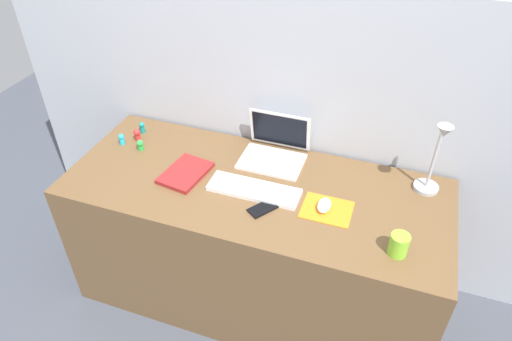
{
  "coord_description": "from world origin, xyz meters",
  "views": [
    {
      "loc": [
        0.53,
        -1.5,
        2.06
      ],
      "look_at": [
        0.01,
        0.0,
        0.83
      ],
      "focal_mm": 32.26,
      "sensor_mm": 36.0,
      "label": 1
    }
  ],
  "objects_px": {
    "toy_figurine_green": "(140,145)",
    "toy_figurine_cyan": "(122,139)",
    "laptop": "(275,147)",
    "toy_figurine_teal": "(142,127)",
    "desk_lamp": "(435,161)",
    "toy_figurine_red": "(137,134)",
    "cell_phone": "(263,208)",
    "mouse": "(324,205)",
    "coffee_mug": "(399,245)",
    "notebook_pad": "(185,173)",
    "keyboard": "(254,190)"
  },
  "relations": [
    {
      "from": "mouse",
      "to": "cell_phone",
      "type": "xyz_separation_m",
      "value": [
        -0.24,
        -0.09,
        -0.02
      ]
    },
    {
      "from": "cell_phone",
      "to": "notebook_pad",
      "type": "relative_size",
      "value": 0.53
    },
    {
      "from": "cell_phone",
      "to": "keyboard",
      "type": "bearing_deg",
      "value": 162.93
    },
    {
      "from": "desk_lamp",
      "to": "toy_figurine_red",
      "type": "relative_size",
      "value": 5.86
    },
    {
      "from": "desk_lamp",
      "to": "notebook_pad",
      "type": "height_order",
      "value": "desk_lamp"
    },
    {
      "from": "toy_figurine_green",
      "to": "mouse",
      "type": "bearing_deg",
      "value": -7.48
    },
    {
      "from": "keyboard",
      "to": "notebook_pad",
      "type": "height_order",
      "value": "same"
    },
    {
      "from": "notebook_pad",
      "to": "mouse",
      "type": "bearing_deg",
      "value": 6.82
    },
    {
      "from": "laptop",
      "to": "toy_figurine_teal",
      "type": "bearing_deg",
      "value": -177.99
    },
    {
      "from": "desk_lamp",
      "to": "toy_figurine_green",
      "type": "relative_size",
      "value": 6.87
    },
    {
      "from": "mouse",
      "to": "coffee_mug",
      "type": "bearing_deg",
      "value": -25.42
    },
    {
      "from": "coffee_mug",
      "to": "toy_figurine_green",
      "type": "xyz_separation_m",
      "value": [
        -1.27,
        0.28,
        -0.02
      ]
    },
    {
      "from": "toy_figurine_green",
      "to": "toy_figurine_teal",
      "type": "relative_size",
      "value": 0.94
    },
    {
      "from": "laptop",
      "to": "toy_figurine_teal",
      "type": "relative_size",
      "value": 5.07
    },
    {
      "from": "mouse",
      "to": "coffee_mug",
      "type": "distance_m",
      "value": 0.35
    },
    {
      "from": "mouse",
      "to": "notebook_pad",
      "type": "relative_size",
      "value": 0.4
    },
    {
      "from": "toy_figurine_green",
      "to": "toy_figurine_cyan",
      "type": "relative_size",
      "value": 0.96
    },
    {
      "from": "desk_lamp",
      "to": "laptop",
      "type": "bearing_deg",
      "value": 176.52
    },
    {
      "from": "toy_figurine_red",
      "to": "toy_figurine_teal",
      "type": "height_order",
      "value": "toy_figurine_red"
    },
    {
      "from": "toy_figurine_cyan",
      "to": "mouse",
      "type": "bearing_deg",
      "value": -7.4
    },
    {
      "from": "desk_lamp",
      "to": "toy_figurine_cyan",
      "type": "distance_m",
      "value": 1.48
    },
    {
      "from": "notebook_pad",
      "to": "toy_figurine_cyan",
      "type": "height_order",
      "value": "toy_figurine_cyan"
    },
    {
      "from": "laptop",
      "to": "toy_figurine_teal",
      "type": "height_order",
      "value": "laptop"
    },
    {
      "from": "cell_phone",
      "to": "toy_figurine_red",
      "type": "bearing_deg",
      "value": -165.3
    },
    {
      "from": "desk_lamp",
      "to": "toy_figurine_cyan",
      "type": "bearing_deg",
      "value": -175.68
    },
    {
      "from": "toy_figurine_green",
      "to": "toy_figurine_red",
      "type": "xyz_separation_m",
      "value": [
        -0.06,
        0.07,
        0.01
      ]
    },
    {
      "from": "cell_phone",
      "to": "toy_figurine_cyan",
      "type": "xyz_separation_m",
      "value": [
        -0.83,
        0.23,
        0.02
      ]
    },
    {
      "from": "keyboard",
      "to": "toy_figurine_green",
      "type": "xyz_separation_m",
      "value": [
        -0.64,
        0.12,
        0.02
      ]
    },
    {
      "from": "desk_lamp",
      "to": "toy_figurine_red",
      "type": "distance_m",
      "value": 1.42
    },
    {
      "from": "toy_figurine_cyan",
      "to": "keyboard",
      "type": "bearing_deg",
      "value": -9.8
    },
    {
      "from": "desk_lamp",
      "to": "coffee_mug",
      "type": "bearing_deg",
      "value": -101.52
    },
    {
      "from": "mouse",
      "to": "desk_lamp",
      "type": "xyz_separation_m",
      "value": [
        0.4,
        0.25,
        0.16
      ]
    },
    {
      "from": "toy_figurine_green",
      "to": "toy_figurine_cyan",
      "type": "bearing_deg",
      "value": 173.33
    },
    {
      "from": "desk_lamp",
      "to": "mouse",
      "type": "bearing_deg",
      "value": -147.86
    },
    {
      "from": "toy_figurine_cyan",
      "to": "toy_figurine_teal",
      "type": "relative_size",
      "value": 0.98
    },
    {
      "from": "notebook_pad",
      "to": "toy_figurine_teal",
      "type": "distance_m",
      "value": 0.45
    },
    {
      "from": "desk_lamp",
      "to": "toy_figurine_green",
      "type": "xyz_separation_m",
      "value": [
        -1.35,
        -0.12,
        -0.15
      ]
    },
    {
      "from": "laptop",
      "to": "notebook_pad",
      "type": "height_order",
      "value": "laptop"
    },
    {
      "from": "cell_phone",
      "to": "notebook_pad",
      "type": "height_order",
      "value": "notebook_pad"
    },
    {
      "from": "coffee_mug",
      "to": "toy_figurine_teal",
      "type": "height_order",
      "value": "coffee_mug"
    },
    {
      "from": "coffee_mug",
      "to": "toy_figurine_cyan",
      "type": "bearing_deg",
      "value": 168.22
    },
    {
      "from": "laptop",
      "to": "mouse",
      "type": "bearing_deg",
      "value": -43.47
    },
    {
      "from": "desk_lamp",
      "to": "coffee_mug",
      "type": "xyz_separation_m",
      "value": [
        -0.08,
        -0.4,
        -0.13
      ]
    },
    {
      "from": "keyboard",
      "to": "toy_figurine_teal",
      "type": "bearing_deg",
      "value": 160.01
    },
    {
      "from": "laptop",
      "to": "desk_lamp",
      "type": "xyz_separation_m",
      "value": [
        0.71,
        -0.04,
        0.12
      ]
    },
    {
      "from": "toy_figurine_green",
      "to": "toy_figurine_cyan",
      "type": "distance_m",
      "value": 0.12
    },
    {
      "from": "mouse",
      "to": "toy_figurine_green",
      "type": "relative_size",
      "value": 1.73
    },
    {
      "from": "keyboard",
      "to": "toy_figurine_cyan",
      "type": "distance_m",
      "value": 0.77
    },
    {
      "from": "desk_lamp",
      "to": "toy_figurine_green",
      "type": "height_order",
      "value": "desk_lamp"
    },
    {
      "from": "toy_figurine_red",
      "to": "desk_lamp",
      "type": "bearing_deg",
      "value": 2.29
    }
  ]
}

